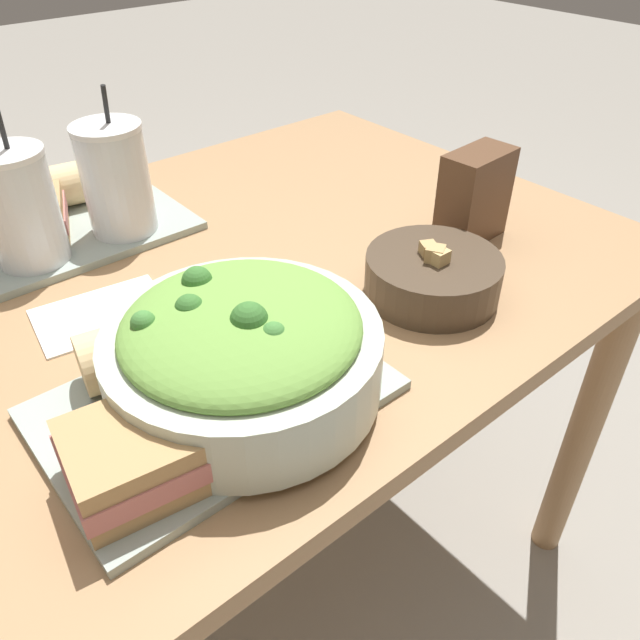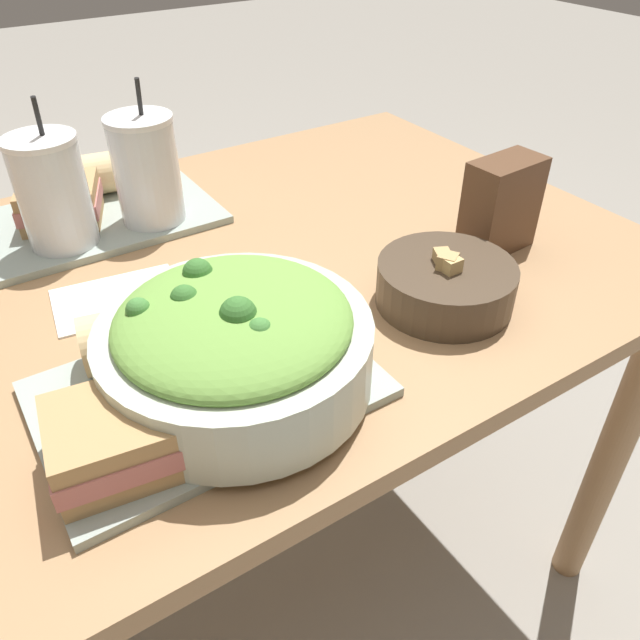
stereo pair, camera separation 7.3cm
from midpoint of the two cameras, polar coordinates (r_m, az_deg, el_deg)
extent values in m
plane|color=gray|center=(1.46, -6.06, -22.39)|extent=(12.00, 12.00, 0.00)
cube|color=#A37A51|center=(0.91, -9.04, 2.86)|extent=(1.36, 0.86, 0.03)
cylinder|color=#A37A51|center=(1.31, 26.70, -10.77)|extent=(0.06, 0.06, 0.73)
cylinder|color=#A37A51|center=(1.66, 6.14, 4.27)|extent=(0.06, 0.06, 0.73)
cube|color=#99A89E|center=(0.70, -7.31, -6.42)|extent=(0.36, 0.25, 0.01)
cube|color=#99A89E|center=(1.09, -17.57, 8.81)|extent=(0.36, 0.25, 0.01)
cylinder|color=beige|center=(0.68, -4.56, -3.19)|extent=(0.30, 0.30, 0.08)
ellipsoid|color=#6B9E42|center=(0.65, -4.75, -0.15)|extent=(0.25, 0.25, 0.06)
sphere|color=#427F38|center=(0.65, -13.23, 0.79)|extent=(0.03, 0.03, 0.03)
sphere|color=#38702D|center=(0.69, -8.16, 4.16)|extent=(0.03, 0.03, 0.03)
sphere|color=#38702D|center=(0.62, -4.15, 0.32)|extent=(0.04, 0.04, 0.04)
sphere|color=#427F38|center=(0.61, -2.09, -1.15)|extent=(0.03, 0.03, 0.03)
sphere|color=#38702D|center=(0.65, -9.17, 1.78)|extent=(0.03, 0.03, 0.03)
cube|color=beige|center=(0.65, -8.11, 0.51)|extent=(0.05, 0.06, 0.01)
cube|color=beige|center=(0.65, -6.70, 0.49)|extent=(0.06, 0.06, 0.01)
cube|color=beige|center=(0.62, -3.26, -0.82)|extent=(0.04, 0.06, 0.01)
cylinder|color=#473828|center=(0.85, 13.83, 3.13)|extent=(0.18, 0.18, 0.06)
cylinder|color=#5B2D19|center=(0.84, 14.04, 4.40)|extent=(0.16, 0.16, 0.01)
cube|color=tan|center=(0.82, 14.09, 5.02)|extent=(0.03, 0.03, 0.02)
cube|color=tan|center=(0.82, 14.40, 4.76)|extent=(0.02, 0.02, 0.02)
cube|color=tan|center=(0.84, 13.56, 5.54)|extent=(0.03, 0.03, 0.02)
cube|color=tan|center=(0.63, -14.96, -11.96)|extent=(0.12, 0.12, 0.02)
cube|color=#C1706B|center=(0.62, -15.28, -10.59)|extent=(0.13, 0.13, 0.02)
cube|color=tan|center=(0.60, -15.61, -9.16)|extent=(0.12, 0.12, 0.02)
cylinder|color=#DBBC84|center=(0.73, -13.76, -1.52)|extent=(0.13, 0.09, 0.07)
cylinder|color=beige|center=(0.73, -9.46, -0.51)|extent=(0.02, 0.06, 0.06)
cube|color=tan|center=(1.08, -20.60, 8.95)|extent=(0.15, 0.14, 0.02)
cube|color=#C1706B|center=(1.07, -20.85, 9.99)|extent=(0.15, 0.15, 0.02)
cube|color=tan|center=(1.06, -21.10, 11.04)|extent=(0.15, 0.14, 0.02)
cylinder|color=#DBBC84|center=(1.15, -18.10, 12.51)|extent=(0.12, 0.09, 0.07)
cylinder|color=beige|center=(1.16, -15.48, 13.11)|extent=(0.02, 0.06, 0.06)
cylinder|color=silver|center=(0.98, -21.25, 10.57)|extent=(0.10, 0.10, 0.16)
cylinder|color=black|center=(0.99, -21.12, 10.05)|extent=(0.09, 0.09, 0.13)
cylinder|color=white|center=(0.95, -22.35, 14.96)|extent=(0.10, 0.10, 0.01)
cylinder|color=black|center=(0.95, -22.29, 16.61)|extent=(0.01, 0.02, 0.06)
cylinder|color=silver|center=(1.02, -13.53, 12.94)|extent=(0.10, 0.10, 0.16)
cylinder|color=maroon|center=(1.02, -13.44, 12.42)|extent=(0.09, 0.09, 0.13)
cylinder|color=white|center=(0.99, -14.23, 17.36)|extent=(0.10, 0.10, 0.01)
cylinder|color=black|center=(0.98, -14.05, 18.96)|extent=(0.01, 0.02, 0.06)
cube|color=brown|center=(0.98, 18.32, 9.87)|extent=(0.12, 0.07, 0.14)
cube|color=white|center=(0.88, -15.78, 1.82)|extent=(0.18, 0.14, 0.00)
camera|label=1|loc=(0.04, -87.14, 2.13)|focal=35.00mm
camera|label=2|loc=(0.04, 92.86, -2.13)|focal=35.00mm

